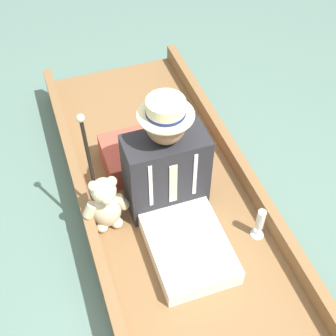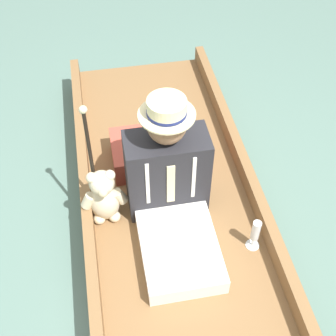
{
  "view_description": "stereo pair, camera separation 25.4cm",
  "coord_description": "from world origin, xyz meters",
  "px_view_note": "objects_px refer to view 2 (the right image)",
  "views": [
    {
      "loc": [
        0.58,
        1.41,
        2.38
      ],
      "look_at": [
        0.02,
        -0.21,
        0.5
      ],
      "focal_mm": 50.0,
      "sensor_mm": 36.0,
      "label": 1
    },
    {
      "loc": [
        0.33,
        1.47,
        2.38
      ],
      "look_at": [
        0.02,
        -0.21,
        0.5
      ],
      "focal_mm": 50.0,
      "sensor_mm": 36.0,
      "label": 2
    }
  ],
  "objects_px": {
    "seated_person": "(170,185)",
    "wine_glass": "(255,232)",
    "teddy_bear": "(104,197)",
    "walking_cane": "(91,157)"
  },
  "relations": [
    {
      "from": "seated_person",
      "to": "wine_glass",
      "type": "height_order",
      "value": "seated_person"
    },
    {
      "from": "seated_person",
      "to": "teddy_bear",
      "type": "distance_m",
      "value": 0.38
    },
    {
      "from": "seated_person",
      "to": "walking_cane",
      "type": "bearing_deg",
      "value": -29.2
    },
    {
      "from": "teddy_bear",
      "to": "walking_cane",
      "type": "bearing_deg",
      "value": -64.55
    },
    {
      "from": "seated_person",
      "to": "wine_glass",
      "type": "distance_m",
      "value": 0.53
    },
    {
      "from": "wine_glass",
      "to": "walking_cane",
      "type": "bearing_deg",
      "value": -27.57
    },
    {
      "from": "seated_person",
      "to": "walking_cane",
      "type": "relative_size",
      "value": 1.08
    },
    {
      "from": "teddy_bear",
      "to": "walking_cane",
      "type": "distance_m",
      "value": 0.27
    },
    {
      "from": "teddy_bear",
      "to": "wine_glass",
      "type": "relative_size",
      "value": 1.81
    },
    {
      "from": "walking_cane",
      "to": "teddy_bear",
      "type": "bearing_deg",
      "value": 115.45
    }
  ]
}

